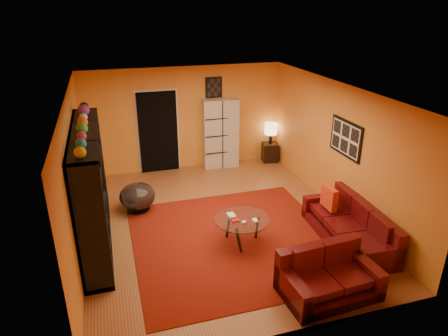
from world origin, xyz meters
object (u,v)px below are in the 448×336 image
object	(u,v)px
tv	(95,190)
coffee_table	(242,221)
storage_cabinet	(221,133)
loveseat	(326,275)
sofa	(352,226)
entertainment_unit	(91,189)
side_table	(270,152)
table_lamp	(271,129)
bowl_chair	(137,196)

from	to	relation	value
tv	coffee_table	world-z (taller)	tv
storage_cabinet	tv	bearing A→B (deg)	-134.63
loveseat	storage_cabinet	distance (m)	5.26
tv	sofa	xyz separation A→B (m)	(4.36, -1.39, -0.69)
entertainment_unit	side_table	distance (m)	5.36
sofa	side_table	xyz separation A→B (m)	(0.12, 4.07, -0.04)
coffee_table	side_table	distance (m)	4.13
side_table	table_lamp	world-z (taller)	table_lamp
sofa	table_lamp	xyz separation A→B (m)	(0.12, 4.07, 0.61)
storage_cabinet	table_lamp	world-z (taller)	storage_cabinet
bowl_chair	tv	bearing A→B (deg)	-130.68
sofa	side_table	world-z (taller)	sofa
entertainment_unit	table_lamp	size ratio (longest dim) A/B	5.38
storage_cabinet	loveseat	bearing A→B (deg)	-84.95
entertainment_unit	side_table	world-z (taller)	entertainment_unit
tv	sofa	size ratio (longest dim) A/B	0.41
entertainment_unit	loveseat	size ratio (longest dim) A/B	2.07
storage_cabinet	entertainment_unit	bearing A→B (deg)	-134.42
sofa	tv	bearing A→B (deg)	166.13
entertainment_unit	coffee_table	world-z (taller)	entertainment_unit
loveseat	table_lamp	size ratio (longest dim) A/B	2.60
loveseat	bowl_chair	xyz separation A→B (m)	(-2.44, 3.37, 0.03)
entertainment_unit	loveseat	xyz separation A→B (m)	(3.25, -2.42, -0.76)
tv	side_table	xyz separation A→B (m)	(4.47, 2.68, -0.73)
sofa	coffee_table	size ratio (longest dim) A/B	2.19
sofa	storage_cabinet	bearing A→B (deg)	110.84
entertainment_unit	sofa	size ratio (longest dim) A/B	1.40
coffee_table	storage_cabinet	bearing A→B (deg)	79.44
entertainment_unit	table_lamp	distance (m)	5.30
coffee_table	side_table	xyz separation A→B (m)	(2.06, 3.57, -0.20)
table_lamp	bowl_chair	bearing A→B (deg)	-154.17
sofa	coffee_table	distance (m)	2.01
sofa	table_lamp	size ratio (longest dim) A/B	3.84
entertainment_unit	sofa	distance (m)	4.67
bowl_chair	storage_cabinet	bearing A→B (deg)	38.38
sofa	table_lamp	distance (m)	4.12
tv	loveseat	xyz separation A→B (m)	(3.20, -2.49, -0.69)
entertainment_unit	table_lamp	world-z (taller)	entertainment_unit
coffee_table	table_lamp	size ratio (longest dim) A/B	1.76
storage_cabinet	side_table	xyz separation A→B (m)	(1.38, -0.05, -0.65)
loveseat	storage_cabinet	bearing A→B (deg)	-2.54
coffee_table	storage_cabinet	xyz separation A→B (m)	(0.68, 3.62, 0.45)
side_table	table_lamp	distance (m)	0.65
loveseat	bowl_chair	distance (m)	4.16
tv	loveseat	size ratio (longest dim) A/B	0.61
sofa	bowl_chair	bearing A→B (deg)	151.46
entertainment_unit	sofa	xyz separation A→B (m)	(4.41, -1.32, -0.76)
side_table	table_lamp	size ratio (longest dim) A/B	0.90
side_table	sofa	bearing A→B (deg)	-91.62
entertainment_unit	bowl_chair	bearing A→B (deg)	49.53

